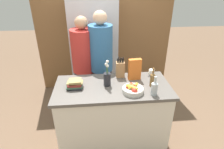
% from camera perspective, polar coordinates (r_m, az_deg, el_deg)
% --- Properties ---
extents(ground_plane, '(14.00, 14.00, 0.00)m').
position_cam_1_polar(ground_plane, '(3.00, 0.17, -19.09)').
color(ground_plane, brown).
extents(kitchen_island, '(1.49, 0.71, 0.94)m').
position_cam_1_polar(kitchen_island, '(2.68, 0.18, -12.12)').
color(kitchen_island, silver).
rests_on(kitchen_island, ground_plane).
extents(back_wall_wood, '(2.69, 0.12, 2.60)m').
position_cam_1_polar(back_wall_wood, '(3.86, -2.30, 14.25)').
color(back_wall_wood, brown).
rests_on(back_wall_wood, ground_plane).
extents(refrigerator, '(0.84, 0.62, 1.90)m').
position_cam_1_polar(refrigerator, '(3.61, -5.39, 7.44)').
color(refrigerator, '#B7B7BC').
rests_on(refrigerator, ground_plane).
extents(fruit_bowl, '(0.26, 0.26, 0.10)m').
position_cam_1_polar(fruit_bowl, '(2.28, 6.28, -4.40)').
color(fruit_bowl, silver).
rests_on(fruit_bowl, kitchen_island).
extents(knife_block, '(0.12, 0.10, 0.30)m').
position_cam_1_polar(knife_block, '(2.59, 2.52, 1.64)').
color(knife_block, '#A87A4C').
rests_on(knife_block, kitchen_island).
extents(flower_vase, '(0.09, 0.09, 0.35)m').
position_cam_1_polar(flower_vase, '(2.37, -1.49, -0.83)').
color(flower_vase, '#232328').
rests_on(flower_vase, kitchen_island).
extents(cereal_box, '(0.17, 0.08, 0.29)m').
position_cam_1_polar(cereal_box, '(2.52, 6.92, 1.56)').
color(cereal_box, orange).
rests_on(cereal_box, kitchen_island).
extents(coffee_mug, '(0.11, 0.08, 0.08)m').
position_cam_1_polar(coffee_mug, '(2.72, 11.91, 0.66)').
color(coffee_mug, silver).
rests_on(coffee_mug, kitchen_island).
extents(book_stack, '(0.22, 0.16, 0.11)m').
position_cam_1_polar(book_stack, '(2.39, -11.25, -2.93)').
color(book_stack, '#232328').
rests_on(book_stack, kitchen_island).
extents(bottle_oil, '(0.08, 0.08, 0.24)m').
position_cam_1_polar(bottle_oil, '(2.25, 12.80, -3.91)').
color(bottle_oil, '#B2BCC1').
rests_on(bottle_oil, kitchen_island).
extents(bottle_vinegar, '(0.06, 0.06, 0.25)m').
position_cam_1_polar(bottle_vinegar, '(2.42, 12.23, -1.35)').
color(bottle_vinegar, brown).
rests_on(bottle_vinegar, kitchen_island).
extents(person_at_sink, '(0.37, 0.37, 1.69)m').
position_cam_1_polar(person_at_sink, '(3.07, -8.49, 3.46)').
color(person_at_sink, '#383842').
rests_on(person_at_sink, ground_plane).
extents(person_in_blue, '(0.36, 0.36, 1.77)m').
position_cam_1_polar(person_in_blue, '(2.99, -3.32, 4.11)').
color(person_in_blue, '#383842').
rests_on(person_in_blue, ground_plane).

